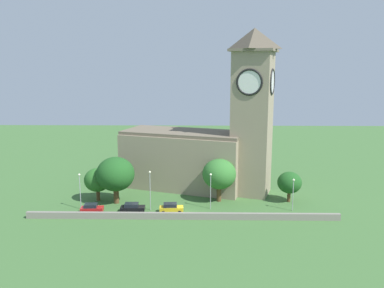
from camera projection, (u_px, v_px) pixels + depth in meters
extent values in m
plane|color=#3D6633|center=(186.00, 189.00, 87.70)|extent=(200.00, 200.00, 0.00)
cube|color=gray|center=(184.00, 160.00, 89.11)|extent=(29.15, 19.79, 12.04)
cube|color=#675C4A|center=(184.00, 133.00, 87.91)|extent=(28.85, 18.89, 0.70)
cube|color=gray|center=(252.00, 125.00, 82.44)|extent=(9.64, 9.64, 29.74)
cube|color=#736753|center=(254.00, 51.00, 79.59)|extent=(11.19, 11.19, 0.50)
pyramid|color=brown|center=(254.00, 39.00, 79.15)|extent=(10.12, 10.12, 4.19)
cylinder|color=white|center=(249.00, 82.00, 77.17)|extent=(4.67, 1.66, 4.88)
torus|color=black|center=(249.00, 82.00, 77.17)|extent=(5.18, 2.10, 5.32)
cylinder|color=white|center=(272.00, 82.00, 79.49)|extent=(1.66, 4.67, 4.88)
torus|color=black|center=(272.00, 82.00, 79.49)|extent=(2.10, 5.18, 5.32)
cube|color=gray|center=(182.00, 216.00, 70.30)|extent=(55.94, 0.70, 1.19)
cube|color=red|center=(92.00, 209.00, 73.20)|extent=(4.21, 2.10, 0.83)
cube|color=#1E232B|center=(91.00, 205.00, 73.05)|extent=(2.40, 1.75, 0.66)
cylinder|color=black|center=(101.00, 210.00, 74.24)|extent=(0.68, 0.37, 0.66)
cylinder|color=black|center=(99.00, 213.00, 72.46)|extent=(0.68, 0.37, 0.66)
cylinder|color=black|center=(86.00, 210.00, 74.09)|extent=(0.68, 0.37, 0.66)
cylinder|color=black|center=(84.00, 213.00, 72.32)|extent=(0.68, 0.37, 0.66)
cube|color=black|center=(133.00, 208.00, 73.73)|extent=(4.55, 2.01, 0.79)
cube|color=#1E232B|center=(131.00, 205.00, 73.60)|extent=(2.56, 1.74, 0.62)
cylinder|color=black|center=(142.00, 209.00, 74.75)|extent=(0.64, 0.36, 0.63)
cylinder|color=black|center=(140.00, 212.00, 72.87)|extent=(0.64, 0.36, 0.63)
cylinder|color=black|center=(125.00, 209.00, 74.74)|extent=(0.64, 0.36, 0.63)
cylinder|color=black|center=(124.00, 212.00, 72.86)|extent=(0.64, 0.36, 0.63)
cube|color=gold|center=(171.00, 209.00, 73.40)|extent=(4.51, 2.02, 0.84)
cube|color=#1E232B|center=(170.00, 205.00, 73.24)|extent=(2.56, 1.68, 0.67)
cylinder|color=black|center=(179.00, 209.00, 74.39)|extent=(0.69, 0.36, 0.67)
cylinder|color=black|center=(180.00, 212.00, 72.70)|extent=(0.69, 0.36, 0.67)
cylinder|color=black|center=(164.00, 209.00, 74.25)|extent=(0.69, 0.36, 0.67)
cylinder|color=black|center=(163.00, 213.00, 72.56)|extent=(0.69, 0.36, 0.67)
cylinder|color=#9EA0A5|center=(80.00, 193.00, 74.82)|extent=(0.14, 0.14, 6.57)
sphere|color=#F4EFCC|center=(79.00, 175.00, 74.16)|extent=(0.44, 0.44, 0.44)
cylinder|color=#9EA0A5|center=(150.00, 192.00, 74.21)|extent=(0.14, 0.14, 7.22)
sphere|color=#F4EFCC|center=(150.00, 172.00, 73.48)|extent=(0.44, 0.44, 0.44)
cylinder|color=#9EA0A5|center=(211.00, 192.00, 75.02)|extent=(0.14, 0.14, 6.55)
sphere|color=#F4EFCC|center=(211.00, 175.00, 74.36)|extent=(0.44, 0.44, 0.44)
cylinder|color=#9EA0A5|center=(293.00, 196.00, 74.04)|extent=(0.14, 0.14, 5.80)
sphere|color=#F4EFCC|center=(294.00, 180.00, 73.45)|extent=(0.44, 0.44, 0.44)
cylinder|color=brown|center=(289.00, 196.00, 79.42)|extent=(0.67, 0.67, 2.20)
ellipsoid|color=#1E511E|center=(289.00, 183.00, 78.87)|extent=(4.81, 4.81, 4.33)
cylinder|color=brown|center=(98.00, 195.00, 80.15)|extent=(0.74, 0.74, 2.36)
ellipsoid|color=#286023|center=(97.00, 180.00, 79.55)|extent=(5.31, 5.31, 4.78)
cylinder|color=brown|center=(219.00, 194.00, 79.66)|extent=(0.95, 0.95, 3.16)
ellipsoid|color=#33702D|center=(219.00, 174.00, 78.88)|extent=(6.75, 6.75, 6.08)
cylinder|color=brown|center=(116.00, 195.00, 78.57)|extent=(1.05, 1.05, 3.17)
ellipsoid|color=#1E511E|center=(115.00, 174.00, 77.74)|extent=(7.51, 7.51, 6.76)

